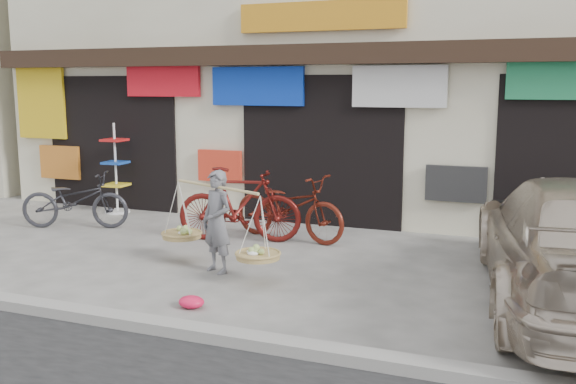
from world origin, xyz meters
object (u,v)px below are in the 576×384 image
at_px(street_vendor, 217,227).
at_px(bike_1, 239,205).
at_px(bike_2, 289,207).
at_px(display_rack, 116,177).
at_px(bike_0, 75,200).

relative_size(street_vendor, bike_1, 1.01).
xyz_separation_m(bike_1, bike_2, (0.70, 0.42, -0.06)).
bearing_deg(bike_2, display_rack, 90.63).
bearing_deg(bike_2, bike_1, 133.43).
relative_size(street_vendor, bike_0, 1.07).
height_order(bike_1, display_rack, display_rack).
distance_m(bike_1, display_rack, 3.54).
bearing_deg(bike_1, display_rack, 55.95).
distance_m(bike_2, display_rack, 4.10).
height_order(street_vendor, bike_2, street_vendor).
bearing_deg(street_vendor, bike_1, 128.70).
relative_size(bike_1, bike_2, 0.97).
xyz_separation_m(bike_2, display_rack, (-4.01, 0.84, 0.17)).
bearing_deg(street_vendor, display_rack, 165.08).
bearing_deg(bike_0, display_rack, -13.83).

